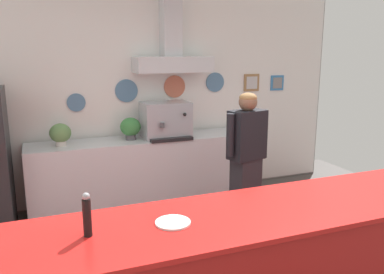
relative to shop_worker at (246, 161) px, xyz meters
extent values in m
cube|color=gray|center=(-0.56, 1.66, 0.64)|extent=(5.47, 0.12, 2.97)
cube|color=white|center=(-0.56, 1.60, 0.64)|extent=(5.43, 0.01, 2.93)
cylinder|color=teal|center=(-1.53, 1.58, 0.50)|extent=(0.22, 0.02, 0.22)
cylinder|color=teal|center=(-0.89, 1.58, 0.62)|extent=(0.29, 0.02, 0.29)
cylinder|color=#C1664C|center=(-0.24, 1.58, 0.65)|extent=(0.30, 0.02, 0.30)
cylinder|color=teal|center=(0.36, 1.58, 0.69)|extent=(0.27, 0.02, 0.27)
cube|color=teal|center=(1.38, 1.58, 0.65)|extent=(0.22, 0.02, 0.22)
cube|color=gray|center=(1.38, 1.57, 0.65)|extent=(0.16, 0.01, 0.16)
cube|color=#997047|center=(0.94, 1.58, 0.67)|extent=(0.24, 0.02, 0.25)
cube|color=#B9B9B9|center=(0.94, 1.57, 0.67)|extent=(0.18, 0.01, 0.18)
cube|color=silver|center=(-0.32, 1.40, 0.95)|extent=(1.00, 0.39, 0.20)
cube|color=silver|center=(-0.32, 1.48, 1.57)|extent=(0.24, 0.24, 1.03)
cube|color=red|center=(-0.56, -1.48, 0.14)|extent=(4.80, 0.75, 0.03)
cube|color=silver|center=(-0.72, 1.26, -0.40)|extent=(2.90, 0.58, 0.89)
cube|color=#9FA1A5|center=(-0.72, 1.26, -0.68)|extent=(2.76, 0.53, 0.02)
cube|color=#232328|center=(0.00, 0.00, -0.41)|extent=(0.32, 0.26, 0.88)
cube|color=black|center=(0.00, 0.00, 0.28)|extent=(0.41, 0.30, 0.50)
cylinder|color=black|center=(0.22, 0.05, 0.31)|extent=(0.08, 0.08, 0.43)
cylinder|color=black|center=(-0.22, -0.05, 0.31)|extent=(0.08, 0.08, 0.43)
sphere|color=brown|center=(0.00, 0.00, 0.62)|extent=(0.19, 0.19, 0.19)
ellipsoid|color=olive|center=(0.00, 0.00, 0.66)|extent=(0.18, 0.18, 0.10)
cube|color=#A3A5AD|center=(-0.48, 1.24, 0.27)|extent=(0.59, 0.40, 0.45)
cylinder|color=#4C4C51|center=(-0.60, 1.01, 0.25)|extent=(0.06, 0.06, 0.06)
cube|color=black|center=(-0.48, 1.00, 0.06)|extent=(0.53, 0.10, 0.04)
sphere|color=black|center=(-0.30, 1.02, 0.36)|extent=(0.04, 0.04, 0.04)
cylinder|color=beige|center=(-1.76, 1.22, 0.08)|extent=(0.12, 0.12, 0.07)
ellipsoid|color=#5B844C|center=(-1.76, 1.22, 0.20)|extent=(0.24, 0.24, 0.22)
cylinder|color=#4C4C51|center=(-0.93, 1.27, 0.08)|extent=(0.13, 0.13, 0.07)
ellipsoid|color=#387A3D|center=(-0.93, 1.27, 0.20)|extent=(0.25, 0.25, 0.23)
cylinder|color=white|center=(-1.30, -1.48, 0.17)|extent=(0.20, 0.20, 0.01)
cylinder|color=black|center=(-1.77, -1.46, 0.26)|extent=(0.05, 0.05, 0.21)
sphere|color=gray|center=(-1.77, -1.46, 0.38)|extent=(0.04, 0.04, 0.04)
camera|label=1|loc=(-1.97, -3.49, 1.13)|focal=37.10mm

